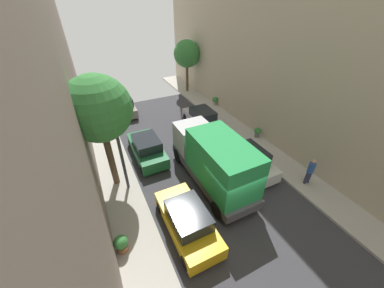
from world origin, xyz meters
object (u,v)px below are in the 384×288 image
Objects in this scene: lamp_post at (116,133)px; pedestrian at (310,171)px; parked_car_left_3 at (147,148)px; potted_plant_2 at (257,132)px; potted_plant_3 at (215,100)px; parked_car_right_3 at (202,119)px; street_tree_1 at (187,54)px; delivery_truck at (214,159)px; potted_plant_1 at (121,244)px; street_tree_2 at (98,109)px; parked_car_left_2 at (187,221)px; parked_car_left_4 at (123,106)px; parked_car_right_2 at (248,159)px.

pedestrian is at bearing -24.46° from lamp_post.
parked_car_left_3 reaches higher than potted_plant_2.
parked_car_right_3 is at bearing -135.74° from potted_plant_3.
potted_plant_3 is at bearing -80.48° from street_tree_1.
delivery_truck is 6.14m from potted_plant_1.
lamp_post is at bearing -148.11° from parked_car_right_3.
potted_plant_3 is (3.06, 2.98, -0.09)m from parked_car_right_3.
parked_car_left_3 is at bearing 122.86° from delivery_truck.
lamp_post is (-1.90, -2.42, 3.05)m from parked_car_left_3.
street_tree_1 is 11.86m from potted_plant_2.
street_tree_2 is 7.38× the size of potted_plant_1.
lamp_post reaches higher than delivery_truck.
potted_plant_3 is at bearing 44.52° from potted_plant_1.
potted_plant_1 is (-2.99, 0.30, -0.11)m from parked_car_left_2.
parked_car_right_3 is at bearing -45.78° from parked_car_left_4.
parked_car_left_3 is 7.67m from parked_car_left_4.
pedestrian reaches higher than parked_car_left_4.
street_tree_2 is at bearing -104.45° from parked_car_left_4.
parked_car_right_2 is at bearing 128.98° from pedestrian.
parked_car_left_3 is at bearing 138.45° from pedestrian.
potted_plant_2 is (0.66, -11.30, -3.55)m from street_tree_1.
parked_car_left_4 is 0.64× the size of delivery_truck.
parked_car_left_4 is 12.20m from delivery_truck.
potted_plant_2 is at bearing 31.02° from parked_car_left_2.
delivery_truck is (2.70, -4.18, 1.07)m from parked_car_left_3.
street_tree_2 reaches higher than street_tree_1.
pedestrian is 2.06× the size of potted_plant_3.
street_tree_1 is 6.25× the size of potted_plant_1.
potted_plant_1 is at bearing -160.87° from delivery_truck.
lamp_post is (-7.30, 1.59, 3.05)m from parked_car_right_2.
delivery_truck is 10.99m from potted_plant_3.
potted_plant_2 is at bearing -47.60° from parked_car_left_4.
street_tree_1 is (2.26, 13.86, 3.43)m from parked_car_right_2.
parked_car_left_4 is 4.84× the size of potted_plant_1.
potted_plant_3 is (10.89, 6.86, -4.24)m from street_tree_2.
lamp_post is (1.09, 3.73, 3.16)m from potted_plant_1.
parked_car_right_2 is 8.66m from potted_plant_1.
parked_car_left_2 is 5.42× the size of potted_plant_2.
parked_car_left_2 is 5.93m from parked_car_right_2.
street_tree_1 reaches higher than parked_car_left_3.
street_tree_2 is (-7.83, 2.26, 4.15)m from parked_car_right_2.
parked_car_left_2 is 6.73m from street_tree_2.
potted_plant_1 is at bearing -115.90° from parked_car_left_3.
potted_plant_2 is (11.32, 4.71, -0.01)m from potted_plant_1.
street_tree_2 reaches higher than potted_plant_1.
street_tree_2 is 1.16× the size of lamp_post.
potted_plant_1 is (-0.56, -4.40, -4.27)m from street_tree_2.
lamp_post is at bearing -144.01° from potted_plant_3.
parked_car_right_2 is 6.14m from parked_car_right_3.
street_tree_1 reaches higher than pedestrian.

